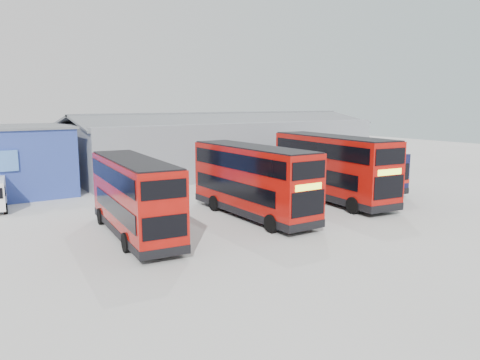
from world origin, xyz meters
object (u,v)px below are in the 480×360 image
(maintenance_shed, at_px, (223,145))
(double_decker_centre, at_px, (252,182))
(single_decker_blue, at_px, (337,168))
(double_decker_right, at_px, (332,169))
(double_decker_left, at_px, (134,198))

(maintenance_shed, height_order, double_decker_centre, maintenance_shed)
(double_decker_centre, bearing_deg, single_decker_blue, 20.87)
(maintenance_shed, relative_size, double_decker_centre, 2.99)
(double_decker_right, height_order, single_decker_blue, double_decker_right)
(single_decker_blue, bearing_deg, double_decker_right, 41.47)
(maintenance_shed, height_order, double_decker_right, maintenance_shed)
(maintenance_shed, distance_m, single_decker_blue, 14.01)
(double_decker_centre, bearing_deg, double_decker_left, -178.36)
(double_decker_centre, xyz_separation_m, double_decker_right, (7.27, 0.64, 0.14))
(single_decker_blue, bearing_deg, double_decker_left, 13.31)
(maintenance_shed, bearing_deg, double_decker_left, -132.46)
(double_decker_centre, distance_m, single_decker_blue, 12.00)
(double_decker_left, height_order, double_decker_right, double_decker_right)
(single_decker_blue, bearing_deg, double_decker_centre, 20.67)
(double_decker_left, height_order, single_decker_blue, double_decker_left)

